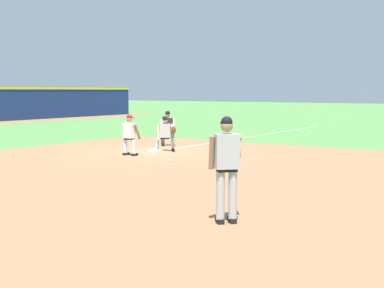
{
  "coord_description": "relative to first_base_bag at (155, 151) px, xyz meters",
  "views": [
    {
      "loc": [
        -15.8,
        -12.21,
        2.3
      ],
      "look_at": [
        -5.54,
        -5.37,
        1.06
      ],
      "focal_mm": 50.0,
      "sensor_mm": 36.0,
      "label": 1
    }
  ],
  "objects": [
    {
      "name": "first_baseman",
      "position": [
        0.36,
        -0.23,
        0.69
      ],
      "size": [
        0.75,
        1.08,
        1.34
      ],
      "color": "black",
      "rests_on": "ground"
    },
    {
      "name": "umpire",
      "position": [
        1.99,
        0.87,
        0.75
      ],
      "size": [
        0.66,
        0.68,
        1.46
      ],
      "color": "black",
      "rests_on": "ground"
    },
    {
      "name": "first_base_bag",
      "position": [
        0.0,
        0.0,
        0.0
      ],
      "size": [
        0.38,
        0.38,
        0.09
      ],
      "primitive_type": "cube",
      "color": "white",
      "rests_on": "ground"
    },
    {
      "name": "baserunner",
      "position": [
        -1.39,
        0.05,
        0.75
      ],
      "size": [
        0.45,
        0.6,
        1.46
      ],
      "color": "black",
      "rests_on": "ground"
    },
    {
      "name": "infield_dirt_patch",
      "position": [
        -3.96,
        -3.84,
        -0.04
      ],
      "size": [
        18.0,
        18.0,
        0.01
      ],
      "primitive_type": "cube",
      "color": "#936B47",
      "rests_on": "ground"
    },
    {
      "name": "foul_line_stripe",
      "position": [
        8.25,
        0.0,
        -0.04
      ],
      "size": [
        16.51,
        0.1,
        0.0
      ],
      "primitive_type": "cube",
      "color": "white",
      "rests_on": "ground"
    },
    {
      "name": "ground_plane",
      "position": [
        0.0,
        0.0,
        -0.04
      ],
      "size": [
        160.0,
        160.0,
        0.0
      ],
      "primitive_type": "plane",
      "color": "#518942"
    },
    {
      "name": "pitcher",
      "position": [
        -7.87,
        -7.65,
        1.01
      ],
      "size": [
        0.85,
        0.56,
        1.86
      ],
      "color": "black",
      "rests_on": "ground"
    },
    {
      "name": "baseball",
      "position": [
        -1.98,
        -2.08,
        -0.01
      ],
      "size": [
        0.07,
        0.07,
        0.07
      ],
      "primitive_type": "sphere",
      "color": "white",
      "rests_on": "ground"
    }
  ]
}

